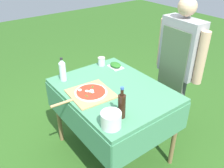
% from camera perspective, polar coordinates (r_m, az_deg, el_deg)
% --- Properties ---
extents(ground_plane, '(12.00, 12.00, 0.00)m').
position_cam_1_polar(ground_plane, '(2.74, 0.21, -15.62)').
color(ground_plane, '#2D5B1E').
extents(prep_table, '(1.13, 0.89, 0.81)m').
position_cam_1_polar(prep_table, '(2.28, 0.25, -3.13)').
color(prep_table, '#478960').
rests_on(prep_table, ground).
extents(person_cook, '(0.59, 0.21, 1.57)m').
position_cam_1_polar(person_cook, '(2.57, 15.74, 5.28)').
color(person_cook, '#4C4C51').
rests_on(person_cook, ground).
extents(pizza_on_peel, '(0.39, 0.58, 0.05)m').
position_cam_1_polar(pizza_on_peel, '(2.14, -5.34, -2.23)').
color(pizza_on_peel, tan).
rests_on(pizza_on_peel, prep_table).
extents(oil_bottle, '(0.06, 0.06, 0.27)m').
position_cam_1_polar(oil_bottle, '(1.81, 2.37, -5.19)').
color(oil_bottle, black).
rests_on(oil_bottle, prep_table).
extents(water_bottle, '(0.07, 0.07, 0.24)m').
position_cam_1_polar(water_bottle, '(2.36, -11.82, 3.33)').
color(water_bottle, silver).
rests_on(water_bottle, prep_table).
extents(herb_container, '(0.18, 0.13, 0.05)m').
position_cam_1_polar(herb_container, '(2.61, 0.85, 4.54)').
color(herb_container, silver).
rests_on(herb_container, prep_table).
extents(mixing_tub, '(0.16, 0.16, 0.12)m').
position_cam_1_polar(mixing_tub, '(1.75, -0.23, -8.59)').
color(mixing_tub, silver).
rests_on(mixing_tub, prep_table).
extents(sauce_jar, '(0.08, 0.08, 0.09)m').
position_cam_1_polar(sauce_jar, '(2.65, -2.53, 5.35)').
color(sauce_jar, silver).
rests_on(sauce_jar, prep_table).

